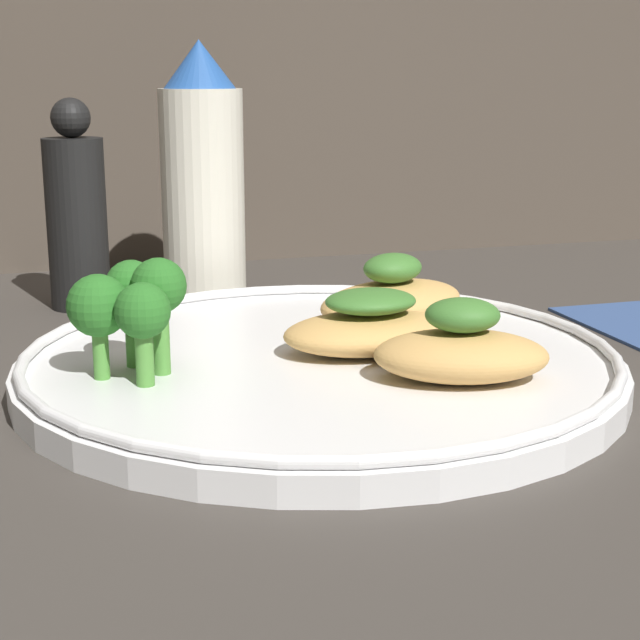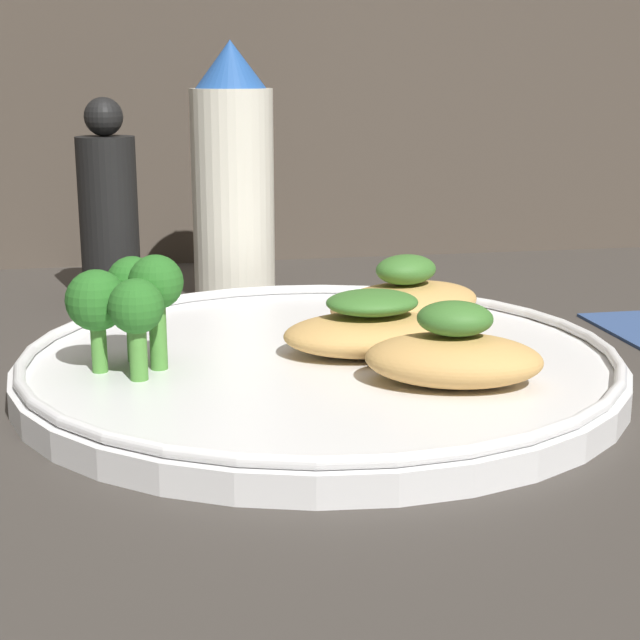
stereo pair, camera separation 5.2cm
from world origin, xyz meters
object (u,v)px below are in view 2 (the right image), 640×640
(plate, at_px, (320,364))
(sauce_bottle, at_px, (233,178))
(broccoli_bunch, at_px, (128,298))
(pepper_grinder, at_px, (109,212))

(plate, xyz_separation_m, sauce_bottle, (-0.02, 0.21, 0.08))
(plate, xyz_separation_m, broccoli_bunch, (-0.10, -0.01, 0.04))
(plate, xyz_separation_m, pepper_grinder, (-0.11, 0.21, 0.06))
(plate, relative_size, broccoli_bunch, 5.28)
(sauce_bottle, bearing_deg, broccoli_bunch, -108.93)
(broccoli_bunch, height_order, pepper_grinder, pepper_grinder)
(plate, bearing_deg, pepper_grinder, 117.52)
(sauce_bottle, relative_size, pepper_grinder, 1.27)
(plate, height_order, broccoli_bunch, broccoli_bunch)
(broccoli_bunch, xyz_separation_m, sauce_bottle, (0.08, 0.22, 0.04))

